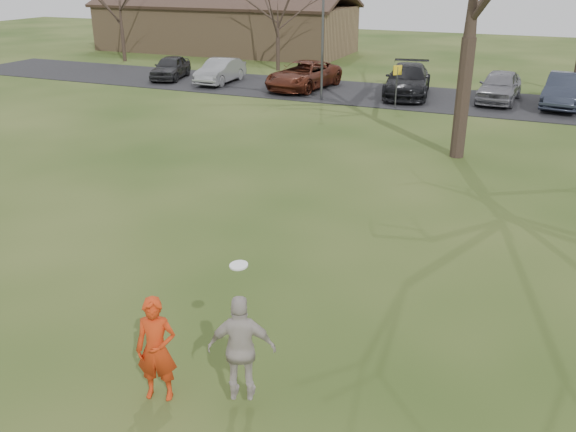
% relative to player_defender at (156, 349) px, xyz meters
% --- Properties ---
extents(ground, '(120.00, 120.00, 0.00)m').
position_rel_player_defender_xyz_m(ground, '(0.33, 0.49, -0.89)').
color(ground, '#1E380F').
rests_on(ground, ground).
extents(parking_strip, '(62.00, 6.50, 0.04)m').
position_rel_player_defender_xyz_m(parking_strip, '(0.33, 25.49, -0.87)').
color(parking_strip, black).
rests_on(parking_strip, ground).
extents(player_defender, '(0.75, 0.60, 1.79)m').
position_rel_player_defender_xyz_m(player_defender, '(0.00, 0.00, 0.00)').
color(player_defender, red).
rests_on(player_defender, ground).
extents(car_0, '(2.57, 4.29, 1.37)m').
position_rel_player_defender_xyz_m(car_0, '(-16.27, 25.24, -0.17)').
color(car_0, '#28282B').
rests_on(car_0, parking_strip).
extents(car_1, '(1.64, 4.27, 1.39)m').
position_rel_player_defender_xyz_m(car_1, '(-12.80, 25.17, -0.16)').
color(car_1, gray).
rests_on(car_1, parking_strip).
extents(car_2, '(3.19, 5.68, 1.50)m').
position_rel_player_defender_xyz_m(car_2, '(-7.63, 25.40, -0.11)').
color(car_2, '#552214').
rests_on(car_2, parking_strip).
extents(car_3, '(3.04, 5.79, 1.60)m').
position_rel_player_defender_xyz_m(car_3, '(-1.85, 25.74, -0.05)').
color(car_3, black).
rests_on(car_3, parking_strip).
extents(car_4, '(2.07, 4.63, 1.55)m').
position_rel_player_defender_xyz_m(car_4, '(2.77, 26.02, -0.08)').
color(car_4, slate).
rests_on(car_4, parking_strip).
extents(car_5, '(2.18, 4.97, 1.59)m').
position_rel_player_defender_xyz_m(car_5, '(5.83, 26.01, -0.06)').
color(car_5, '#272D3B').
rests_on(car_5, parking_strip).
extents(catching_play, '(1.12, 0.77, 2.28)m').
position_rel_player_defender_xyz_m(catching_play, '(1.37, 0.27, 0.22)').
color(catching_play, '#B7ABA4').
rests_on(catching_play, ground).
extents(building, '(20.60, 8.50, 5.14)m').
position_rel_player_defender_xyz_m(building, '(-19.67, 38.49, 1.04)').
color(building, '#8C6D4C').
rests_on(building, ground).
extents(lamp_post, '(0.34, 0.34, 6.27)m').
position_rel_player_defender_xyz_m(lamp_post, '(-5.67, 22.99, 3.08)').
color(lamp_post, '#47474C').
rests_on(lamp_post, ground).
extents(sign_yellow, '(0.35, 0.35, 2.08)m').
position_rel_player_defender_xyz_m(sign_yellow, '(-1.67, 22.49, 0.56)').
color(sign_yellow, '#47474C').
rests_on(sign_yellow, ground).
extents(small_tree_row, '(55.00, 5.90, 8.50)m').
position_rel_player_defender_xyz_m(small_tree_row, '(4.71, 30.55, 3.00)').
color(small_tree_row, '#352821').
rests_on(small_tree_row, ground).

